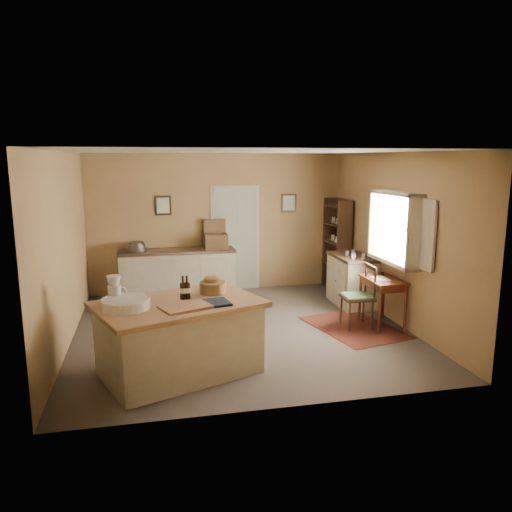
{
  "coord_description": "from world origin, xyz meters",
  "views": [
    {
      "loc": [
        -1.34,
        -7.21,
        2.6
      ],
      "look_at": [
        0.24,
        0.02,
        1.15
      ],
      "focal_mm": 35.0,
      "sensor_mm": 36.0,
      "label": 1
    }
  ],
  "objects": [
    {
      "name": "right_cabinet",
      "position": [
        2.2,
        0.95,
        0.46
      ],
      "size": [
        0.6,
        1.07,
        0.99
      ],
      "color": "beige",
      "rests_on": "ground"
    },
    {
      "name": "wall_right",
      "position": [
        2.5,
        0.0,
        1.35
      ],
      "size": [
        0.1,
        5.0,
        2.7
      ],
      "primitive_type": "cube",
      "color": "#9C774B",
      "rests_on": "ground"
    },
    {
      "name": "wall_left",
      "position": [
        -2.5,
        0.0,
        1.35
      ],
      "size": [
        0.1,
        5.0,
        2.7
      ],
      "primitive_type": "cube",
      "color": "#9C774B",
      "rests_on": "ground"
    },
    {
      "name": "rug",
      "position": [
        1.75,
        -0.27,
        0.0
      ],
      "size": [
        1.43,
        1.81,
        0.01
      ],
      "primitive_type": "cube",
      "rotation": [
        0.0,
        0.0,
        0.23
      ],
      "color": "#42130D",
      "rests_on": "ground"
    },
    {
      "name": "door",
      "position": [
        0.35,
        2.47,
        1.05
      ],
      "size": [
        0.97,
        0.06,
        2.11
      ],
      "primitive_type": "cube",
      "color": "#A3A790",
      "rests_on": "ground"
    },
    {
      "name": "window",
      "position": [
        2.42,
        -0.2,
        1.55
      ],
      "size": [
        0.25,
        1.99,
        1.12
      ],
      "color": "beige",
      "rests_on": "ground"
    },
    {
      "name": "sideboard",
      "position": [
        -0.82,
        2.2,
        0.48
      ],
      "size": [
        2.19,
        0.62,
        1.18
      ],
      "color": "beige",
      "rests_on": "ground"
    },
    {
      "name": "ground",
      "position": [
        0.0,
        0.0,
        0.0
      ],
      "size": [
        5.0,
        5.0,
        0.0
      ],
      "primitive_type": "plane",
      "color": "brown",
      "rests_on": "ground"
    },
    {
      "name": "work_island",
      "position": [
        -1.04,
        -1.38,
        0.48
      ],
      "size": [
        2.21,
        1.83,
        1.2
      ],
      "rotation": [
        0.0,
        0.0,
        0.37
      ],
      "color": "beige",
      "rests_on": "ground"
    },
    {
      "name": "ceiling",
      "position": [
        0.0,
        0.0,
        2.7
      ],
      "size": [
        5.0,
        5.0,
        0.0
      ],
      "primitive_type": "plane",
      "color": "silver",
      "rests_on": "wall_back"
    },
    {
      "name": "shelving_unit",
      "position": [
        2.35,
        1.97,
        0.91
      ],
      "size": [
        0.31,
        0.82,
        1.82
      ],
      "color": "black",
      "rests_on": "ground"
    },
    {
      "name": "desk_chair",
      "position": [
        1.79,
        -0.25,
        0.48
      ],
      "size": [
        0.47,
        0.47,
        0.97
      ],
      "primitive_type": null,
      "rotation": [
        0.0,
        0.0,
        -0.05
      ],
      "color": "black",
      "rests_on": "ground"
    },
    {
      "name": "writing_desk",
      "position": [
        2.2,
        -0.27,
        0.66
      ],
      "size": [
        0.49,
        0.8,
        0.82
      ],
      "color": "#3C160C",
      "rests_on": "ground"
    },
    {
      "name": "framed_prints",
      "position": [
        0.2,
        2.48,
        1.72
      ],
      "size": [
        2.82,
        0.02,
        0.38
      ],
      "color": "black",
      "rests_on": "ground"
    },
    {
      "name": "wall_front",
      "position": [
        0.0,
        -2.5,
        1.35
      ],
      "size": [
        5.0,
        0.1,
        2.7
      ],
      "primitive_type": "cube",
      "color": "#9C774B",
      "rests_on": "ground"
    },
    {
      "name": "wall_back",
      "position": [
        0.0,
        2.5,
        1.35
      ],
      "size": [
        5.0,
        0.1,
        2.7
      ],
      "primitive_type": "cube",
      "color": "#9C774B",
      "rests_on": "ground"
    }
  ]
}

